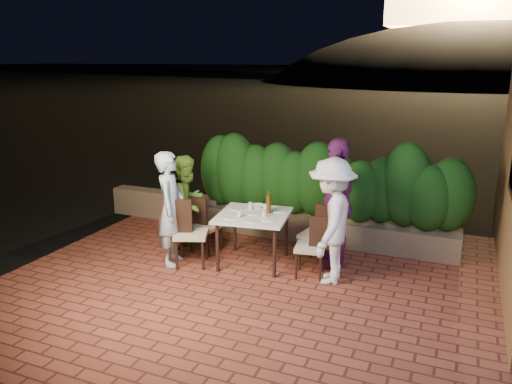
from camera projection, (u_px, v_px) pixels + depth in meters
The scene contains 28 objects.
ground at pixel (258, 299), 6.24m from camera, with size 400.00×400.00×0.00m, color black.
terrace_floor at pixel (272, 287), 6.70m from camera, with size 7.00×6.00×0.15m, color brown.
planter at pixel (324, 228), 8.15m from camera, with size 4.20×0.55×0.40m, color brown.
hedge at pixel (325, 184), 7.96m from camera, with size 4.00×0.70×1.10m, color #143E10, non-canonical shape.
parapet at pixel (167, 205), 9.27m from camera, with size 2.20×0.30×0.50m, color brown.
hill at pixel (466, 117), 59.87m from camera, with size 52.00×40.00×22.00m, color black.
dining_table at pixel (253, 239), 7.19m from camera, with size 0.98×0.98×0.75m, color white, non-canonical shape.
plate_nw at pixel (232, 217), 6.93m from camera, with size 0.23×0.23×0.01m, color white.
plate_sw at pixel (237, 208), 7.35m from camera, with size 0.23×0.23×0.01m, color white.
plate_ne at pixel (268, 219), 6.85m from camera, with size 0.22×0.22×0.01m, color white.
plate_se at pixel (279, 210), 7.24m from camera, with size 0.23×0.23×0.01m, color white.
plate_centre at pixel (253, 213), 7.13m from camera, with size 0.23×0.23×0.01m, color white.
plate_front at pixel (252, 221), 6.77m from camera, with size 0.19×0.19×0.01m, color white.
glass_nw at pixel (239, 214), 6.95m from camera, with size 0.06×0.06×0.10m, color silver.
glass_sw at pixel (251, 206), 7.29m from camera, with size 0.06×0.06×0.11m, color silver.
glass_ne at pixel (264, 214), 6.93m from camera, with size 0.06×0.06×0.10m, color silver.
glass_se at pixel (266, 208), 7.17m from camera, with size 0.07×0.07×0.12m, color silver.
beer_bottle at pixel (269, 202), 7.08m from camera, with size 0.07×0.07×0.34m, color #4D320C, non-canonical shape.
bowl at pixel (257, 206), 7.39m from camera, with size 0.19×0.19×0.05m, color white.
chair_left_front at pixel (191, 233), 7.11m from camera, with size 0.45×0.45×0.98m, color black, non-canonical shape.
chair_left_back at pixel (206, 225), 7.62m from camera, with size 0.39×0.39×0.85m, color black, non-canonical shape.
chair_right_front at pixel (310, 246), 6.76m from camera, with size 0.40×0.40×0.86m, color black, non-canonical shape.
chair_right_back at pixel (316, 234), 7.16m from camera, with size 0.42×0.42×0.91m, color black, non-canonical shape.
diner_blue at pixel (171, 209), 7.09m from camera, with size 0.60×0.40×1.65m, color #AECADF.
diner_green at pixel (188, 203), 7.67m from camera, with size 0.72×0.56×1.48m, color #8AC63E.
diner_white at pixel (331, 221), 6.50m from camera, with size 1.09×0.62×1.68m, color white.
diner_purple at pixel (336, 202), 7.06m from camera, with size 1.08×0.45×1.84m, color #782871.
parapet_lamp at pixel (182, 190), 9.06m from camera, with size 0.10×0.10×0.14m, color orange.
Camera 1 is at (2.19, -5.24, 2.90)m, focal length 35.00 mm.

